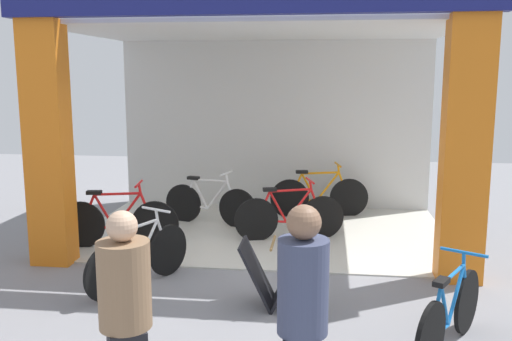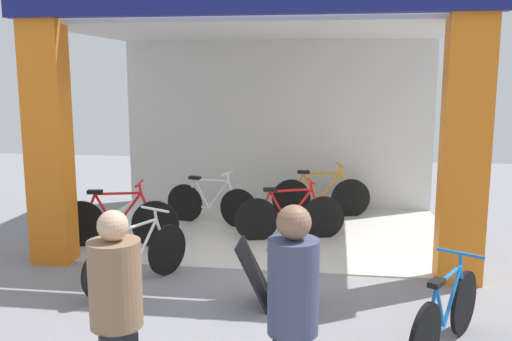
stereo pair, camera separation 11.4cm
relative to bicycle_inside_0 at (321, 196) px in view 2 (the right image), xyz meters
The scene contains 11 objects.
ground_plane 3.04m from the bicycle_inside_0, 106.71° to the right, with size 19.42×19.42×0.00m, color gray.
shop_facade 2.24m from the bicycle_inside_0, 128.05° to the right, with size 5.91×3.94×4.01m.
bicycle_inside_0 is the anchor object (origin of this frame).
bicycle_inside_1 1.96m from the bicycle_inside_0, 156.86° to the right, with size 1.62×0.54×0.91m.
bicycle_inside_2 1.52m from the bicycle_inside_0, 106.34° to the right, with size 1.63×0.56×0.93m.
bicycle_inside_3 3.59m from the bicycle_inside_0, 142.82° to the right, with size 1.74×0.48×0.96m.
bicycle_parked_0 4.91m from the bicycle_inside_0, 75.40° to the right, with size 0.84×1.39×0.87m.
bicycle_parked_1 4.14m from the bicycle_inside_0, 119.62° to the right, with size 0.76×1.48×0.89m.
sandwich_board_sign 3.95m from the bicycle_inside_0, 96.38° to the right, with size 0.70×0.50×0.72m.
pedestrian_1 6.42m from the bicycle_inside_0, 100.81° to the right, with size 0.47×0.58×1.61m.
pedestrian_3 6.22m from the bicycle_inside_0, 90.26° to the right, with size 0.34×0.34×1.66m.
Camera 2 is at (1.08, -6.75, 2.47)m, focal length 39.20 mm.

